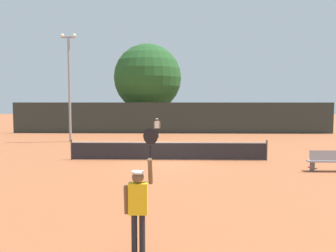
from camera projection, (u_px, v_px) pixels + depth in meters
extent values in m
plane|color=#9E5633|center=(168.00, 160.00, 17.93)|extent=(120.00, 120.00, 0.00)
cube|color=#232328|center=(168.00, 151.00, 17.89)|extent=(10.24, 0.03, 0.91)
cube|color=white|center=(168.00, 142.00, 17.86)|extent=(10.24, 0.04, 0.06)
cylinder|color=#333338|center=(71.00, 150.00, 18.00)|extent=(0.08, 0.08, 1.07)
cylinder|color=#333338|center=(267.00, 150.00, 17.77)|extent=(0.08, 0.08, 1.07)
cube|color=#2D332D|center=(172.00, 118.00, 32.43)|extent=(30.44, 0.12, 2.93)
cube|color=yellow|center=(138.00, 198.00, 6.84)|extent=(0.38, 0.22, 0.63)
sphere|color=brown|center=(138.00, 177.00, 6.81)|extent=(0.24, 0.24, 0.24)
cylinder|color=white|center=(138.00, 172.00, 6.80)|extent=(0.25, 0.25, 0.04)
cylinder|color=black|center=(134.00, 234.00, 6.90)|extent=(0.12, 0.12, 0.85)
cylinder|color=black|center=(142.00, 234.00, 6.89)|extent=(0.12, 0.12, 0.85)
cylinder|color=brown|center=(126.00, 200.00, 6.85)|extent=(0.09, 0.18, 0.60)
cylinder|color=brown|center=(150.00, 171.00, 6.88)|extent=(0.09, 0.33, 0.58)
cylinder|color=black|center=(150.00, 151.00, 6.91)|extent=(0.04, 0.11, 0.28)
ellipsoid|color=black|center=(151.00, 136.00, 6.95)|extent=(0.30, 0.13, 0.36)
cube|color=white|center=(157.00, 125.00, 28.50)|extent=(0.38, 0.22, 0.59)
sphere|color=brown|center=(157.00, 120.00, 28.47)|extent=(0.23, 0.23, 0.23)
cylinder|color=white|center=(157.00, 119.00, 28.46)|extent=(0.24, 0.24, 0.04)
cylinder|color=black|center=(156.00, 133.00, 28.55)|extent=(0.12, 0.12, 0.80)
cylinder|color=black|center=(158.00, 133.00, 28.55)|extent=(0.12, 0.12, 0.80)
cylinder|color=brown|center=(154.00, 125.00, 28.51)|extent=(0.09, 0.17, 0.56)
cylinder|color=brown|center=(160.00, 125.00, 28.49)|extent=(0.09, 0.16, 0.56)
sphere|color=#CCE033|center=(217.00, 157.00, 18.81)|extent=(0.07, 0.07, 0.07)
cylinder|color=black|center=(314.00, 168.00, 15.62)|extent=(0.28, 0.04, 0.04)
ellipsoid|color=red|center=(311.00, 167.00, 15.93)|extent=(0.28, 0.36, 0.04)
cube|color=gray|center=(328.00, 161.00, 15.05)|extent=(1.80, 0.40, 0.06)
cube|color=gray|center=(330.00, 156.00, 14.85)|extent=(1.80, 0.12, 0.44)
cube|color=#4C4C51|center=(312.00, 166.00, 15.09)|extent=(0.08, 0.36, 0.45)
cylinder|color=gray|center=(70.00, 90.00, 25.61)|extent=(0.18, 0.18, 7.75)
cube|color=gray|center=(68.00, 37.00, 25.32)|extent=(1.10, 0.10, 0.10)
sphere|color=#F2EDCC|center=(62.00, 36.00, 25.32)|extent=(0.28, 0.28, 0.28)
sphere|color=#F2EDCC|center=(74.00, 35.00, 25.30)|extent=(0.28, 0.28, 0.28)
cylinder|color=brown|center=(148.00, 116.00, 36.62)|extent=(0.56, 0.56, 2.84)
sphere|color=#235123|center=(148.00, 78.00, 36.31)|extent=(7.15, 7.15, 7.15)
cube|color=white|center=(144.00, 123.00, 37.59)|extent=(2.38, 4.39, 0.90)
cube|color=#2D333D|center=(144.00, 116.00, 37.23)|extent=(1.95, 2.38, 0.64)
cylinder|color=black|center=(138.00, 125.00, 39.03)|extent=(0.22, 0.60, 0.60)
cylinder|color=black|center=(153.00, 125.00, 38.99)|extent=(0.22, 0.60, 0.60)
cylinder|color=black|center=(135.00, 127.00, 36.24)|extent=(0.22, 0.60, 0.60)
cylinder|color=black|center=(151.00, 127.00, 36.20)|extent=(0.22, 0.60, 0.60)
cube|color=navy|center=(186.00, 123.00, 37.53)|extent=(1.94, 4.22, 0.90)
cube|color=#2D333D|center=(186.00, 117.00, 37.18)|extent=(1.72, 2.22, 0.64)
cylinder|color=black|center=(178.00, 125.00, 38.97)|extent=(0.22, 0.60, 0.60)
cylinder|color=black|center=(193.00, 125.00, 38.93)|extent=(0.22, 0.60, 0.60)
cylinder|color=black|center=(178.00, 127.00, 36.18)|extent=(0.22, 0.60, 0.60)
cylinder|color=black|center=(194.00, 127.00, 36.14)|extent=(0.22, 0.60, 0.60)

